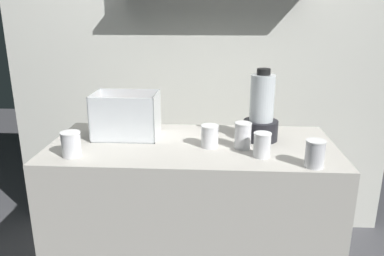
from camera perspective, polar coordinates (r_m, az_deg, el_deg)
The scene contains 9 objects.
counter at distance 2.06m, azimuth 0.00°, elevation -14.23°, with size 1.40×0.64×0.90m, color beige.
back_wall_unit at distance 2.53m, azimuth 1.09°, elevation 11.35°, with size 2.60×0.24×2.50m.
carrot_display_bin at distance 1.98m, azimuth -9.90°, elevation 0.76°, with size 0.33×0.22×0.23m.
blender_pitcher at distance 1.91m, azimuth 10.44°, elevation 2.25°, with size 0.17×0.17×0.36m.
juice_cup_beet_far_left at distance 1.77m, azimuth -17.79°, elevation -2.56°, with size 0.09×0.09×0.11m.
juice_cup_pomegranate_left at distance 1.80m, azimuth 2.69°, elevation -1.43°, with size 0.09×0.09×0.11m.
juice_cup_carrot_middle at distance 1.80m, azimuth 7.70°, elevation -1.30°, with size 0.08×0.08×0.13m.
juice_cup_pomegranate_right at distance 1.71m, azimuth 10.54°, elevation -2.77°, with size 0.08×0.08×0.11m.
juice_cup_mango_far_right at distance 1.65m, azimuth 18.08°, elevation -3.96°, with size 0.08×0.08×0.12m.
Camera 1 is at (0.11, -1.75, 1.53)m, focal length 35.26 mm.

